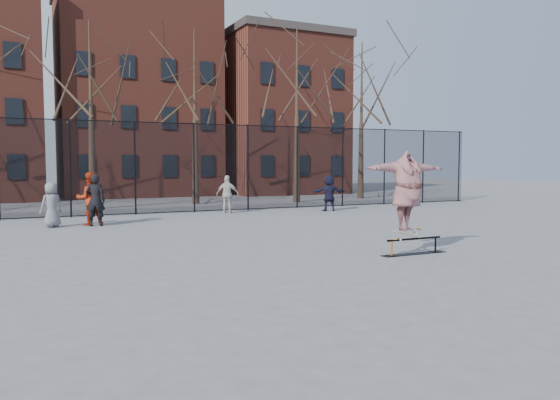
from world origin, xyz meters
name	(u,v)px	position (x,y,z in m)	size (l,w,h in m)	color
ground	(311,262)	(0.00, 0.00, 0.00)	(100.00, 100.00, 0.00)	slate
skate_rail	(414,248)	(2.81, -0.14, 0.16)	(1.82, 0.28, 0.40)	black
skateboard	(407,237)	(2.58, -0.14, 0.45)	(0.75, 0.18, 0.09)	#9F7B3F
skater	(407,195)	(2.58, -0.14, 1.46)	(2.38, 0.65, 1.93)	#7A3C96
bystander_grey	(52,205)	(-4.90, 9.60, 0.78)	(0.77, 0.50, 1.57)	slate
bystander_black	(95,200)	(-3.48, 9.36, 0.92)	(0.67, 0.44, 1.84)	black
bystander_red	(90,199)	(-3.62, 9.79, 0.95)	(0.92, 0.72, 1.90)	#AC2B0F
bystander_white	(227,194)	(2.37, 11.90, 0.84)	(0.98, 0.41, 1.67)	beige
bystander_navy	(329,193)	(6.98, 10.93, 0.83)	(1.55, 0.49, 1.67)	black
fence	(167,167)	(-0.01, 13.00, 2.05)	(34.03, 0.07, 4.00)	black
tree_row	(140,59)	(-0.25, 17.15, 7.36)	(33.66, 7.46, 10.67)	black
rowhouses	(128,104)	(0.72, 26.00, 6.06)	(29.00, 7.00, 13.00)	brown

